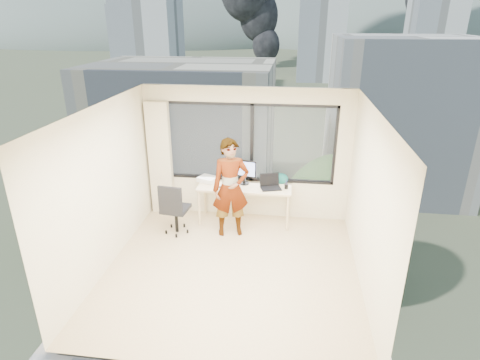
% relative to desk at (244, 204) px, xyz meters
% --- Properties ---
extents(floor, '(4.00, 4.00, 0.01)m').
position_rel_desk_xyz_m(floor, '(0.00, -1.66, -0.38)').
color(floor, tan).
rests_on(floor, ground).
extents(ceiling, '(4.00, 4.00, 0.01)m').
position_rel_desk_xyz_m(ceiling, '(0.00, -1.66, 2.23)').
color(ceiling, white).
rests_on(ceiling, ground).
extents(wall_front, '(4.00, 0.01, 2.60)m').
position_rel_desk_xyz_m(wall_front, '(0.00, -3.66, 0.93)').
color(wall_front, beige).
rests_on(wall_front, ground).
extents(wall_left, '(0.01, 4.00, 2.60)m').
position_rel_desk_xyz_m(wall_left, '(-2.00, -1.66, 0.93)').
color(wall_left, beige).
rests_on(wall_left, ground).
extents(wall_right, '(0.01, 4.00, 2.60)m').
position_rel_desk_xyz_m(wall_right, '(2.00, -1.66, 0.93)').
color(wall_right, beige).
rests_on(wall_right, ground).
extents(window_wall, '(3.30, 0.16, 1.55)m').
position_rel_desk_xyz_m(window_wall, '(0.05, 0.34, 1.15)').
color(window_wall, black).
rests_on(window_wall, ground).
extents(curtain, '(0.45, 0.14, 2.30)m').
position_rel_desk_xyz_m(curtain, '(-1.72, 0.22, 0.77)').
color(curtain, beige).
rests_on(curtain, floor).
extents(desk, '(1.80, 0.60, 0.75)m').
position_rel_desk_xyz_m(desk, '(0.00, 0.00, 0.00)').
color(desk, beige).
rests_on(desk, floor).
extents(chair, '(0.58, 0.58, 1.03)m').
position_rel_desk_xyz_m(chair, '(-1.21, -0.60, 0.14)').
color(chair, black).
rests_on(chair, floor).
extents(person, '(0.76, 0.60, 1.83)m').
position_rel_desk_xyz_m(person, '(-0.19, -0.50, 0.54)').
color(person, '#2D2D33').
rests_on(person, floor).
extents(monitor, '(0.51, 0.21, 0.50)m').
position_rel_desk_xyz_m(monitor, '(-0.02, 0.13, 0.62)').
color(monitor, black).
rests_on(monitor, desk).
extents(game_console, '(0.42, 0.39, 0.08)m').
position_rel_desk_xyz_m(game_console, '(-0.76, 0.17, 0.42)').
color(game_console, white).
rests_on(game_console, desk).
extents(laptop, '(0.47, 0.49, 0.24)m').
position_rel_desk_xyz_m(laptop, '(0.51, -0.04, 0.50)').
color(laptop, black).
rests_on(laptop, desk).
extents(cellphone, '(0.11, 0.08, 0.01)m').
position_rel_desk_xyz_m(cellphone, '(-0.49, -0.12, 0.38)').
color(cellphone, black).
rests_on(cellphone, desk).
extents(pen_cup, '(0.08, 0.08, 0.09)m').
position_rel_desk_xyz_m(pen_cup, '(0.80, -0.00, 0.42)').
color(pen_cup, black).
rests_on(pen_cup, desk).
extents(handbag, '(0.29, 0.17, 0.22)m').
position_rel_desk_xyz_m(handbag, '(0.69, 0.22, 0.48)').
color(handbag, '#0D4B50').
rests_on(handbag, desk).
extents(exterior_ground, '(400.00, 400.00, 0.04)m').
position_rel_desk_xyz_m(exterior_ground, '(0.00, 118.34, -14.38)').
color(exterior_ground, '#515B3D').
rests_on(exterior_ground, ground).
extents(near_bldg_a, '(16.00, 12.00, 14.00)m').
position_rel_desk_xyz_m(near_bldg_a, '(-9.00, 28.34, -7.38)').
color(near_bldg_a, beige).
rests_on(near_bldg_a, exterior_ground).
extents(near_bldg_b, '(14.00, 13.00, 16.00)m').
position_rel_desk_xyz_m(near_bldg_b, '(12.00, 36.34, -6.38)').
color(near_bldg_b, white).
rests_on(near_bldg_b, exterior_ground).
extents(far_tower_a, '(14.00, 14.00, 28.00)m').
position_rel_desk_xyz_m(far_tower_a, '(-35.00, 93.34, -0.38)').
color(far_tower_a, silver).
rests_on(far_tower_a, exterior_ground).
extents(far_tower_b, '(13.00, 13.00, 30.00)m').
position_rel_desk_xyz_m(far_tower_b, '(8.00, 118.34, 0.62)').
color(far_tower_b, silver).
rests_on(far_tower_b, exterior_ground).
extents(far_tower_c, '(15.00, 15.00, 26.00)m').
position_rel_desk_xyz_m(far_tower_c, '(45.00, 138.34, -1.38)').
color(far_tower_c, silver).
rests_on(far_tower_c, exterior_ground).
extents(far_tower_d, '(16.00, 14.00, 22.00)m').
position_rel_desk_xyz_m(far_tower_d, '(-60.00, 148.34, -3.38)').
color(far_tower_d, silver).
rests_on(far_tower_d, exterior_ground).
extents(hill_a, '(288.00, 216.00, 90.00)m').
position_rel_desk_xyz_m(hill_a, '(-120.00, 318.34, -14.38)').
color(hill_a, slate).
rests_on(hill_a, exterior_ground).
extents(hill_b, '(300.00, 220.00, 96.00)m').
position_rel_desk_xyz_m(hill_b, '(100.00, 318.34, -14.38)').
color(hill_b, slate).
rests_on(hill_b, exterior_ground).
extents(tree_a, '(7.00, 7.00, 8.00)m').
position_rel_desk_xyz_m(tree_a, '(-16.00, 20.34, -10.38)').
color(tree_a, '#21501A').
rests_on(tree_a, exterior_ground).
extents(tree_b, '(7.60, 7.60, 9.00)m').
position_rel_desk_xyz_m(tree_b, '(4.00, 16.34, -9.88)').
color(tree_b, '#21501A').
rests_on(tree_b, exterior_ground).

